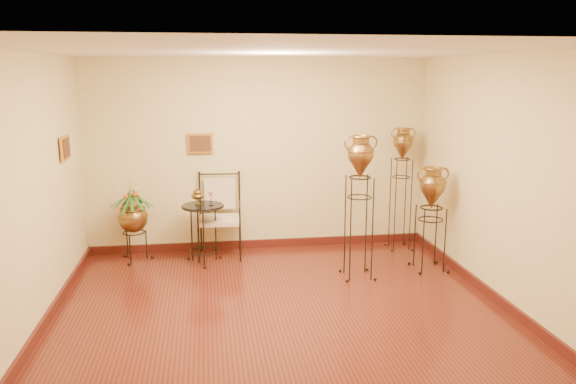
{
  "coord_description": "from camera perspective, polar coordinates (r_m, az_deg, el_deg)",
  "views": [
    {
      "loc": [
        -0.77,
        -5.62,
        2.6
      ],
      "look_at": [
        0.25,
        1.3,
        1.1
      ],
      "focal_mm": 35.0,
      "sensor_mm": 36.0,
      "label": 1
    }
  ],
  "objects": [
    {
      "name": "amphora_tall",
      "position": [
        8.44,
        11.41,
        0.48
      ],
      "size": [
        0.47,
        0.47,
        1.83
      ],
      "rotation": [
        0.0,
        0.0,
        -0.42
      ],
      "color": "black",
      "rests_on": "ground"
    },
    {
      "name": "amphora_mid",
      "position": [
        7.15,
        7.24,
        -1.42
      ],
      "size": [
        0.43,
        0.43,
        1.86
      ],
      "rotation": [
        0.0,
        0.0,
        0.04
      ],
      "color": "black",
      "rests_on": "ground"
    },
    {
      "name": "ground",
      "position": [
        6.24,
        -0.55,
        -12.51
      ],
      "size": [
        5.0,
        5.0,
        0.0
      ],
      "primitive_type": "plane",
      "color": "maroon",
      "rests_on": "ground"
    },
    {
      "name": "side_table",
      "position": [
        7.85,
        -8.57,
        -4.1
      ],
      "size": [
        0.7,
        0.7,
        1.04
      ],
      "rotation": [
        0.0,
        0.0,
        0.28
      ],
      "color": "black",
      "rests_on": "ground"
    },
    {
      "name": "planter_urn",
      "position": [
        8.08,
        -15.49,
        -2.25
      ],
      "size": [
        0.81,
        0.81,
        1.18
      ],
      "rotation": [
        0.0,
        0.0,
        -0.36
      ],
      "color": "black",
      "rests_on": "ground"
    },
    {
      "name": "armchair",
      "position": [
        8.03,
        -6.97,
        -2.48
      ],
      "size": [
        0.7,
        0.65,
        1.18
      ],
      "rotation": [
        0.0,
        0.0,
        -0.06
      ],
      "color": "black",
      "rests_on": "ground"
    },
    {
      "name": "amphora_short",
      "position": [
        7.67,
        14.3,
        -2.59
      ],
      "size": [
        0.47,
        0.47,
        1.42
      ],
      "rotation": [
        0.0,
        0.0,
        0.11
      ],
      "color": "black",
      "rests_on": "ground"
    },
    {
      "name": "room_shell",
      "position": [
        5.75,
        -0.65,
        3.43
      ],
      "size": [
        5.02,
        5.02,
        2.81
      ],
      "color": "beige",
      "rests_on": "ground"
    }
  ]
}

